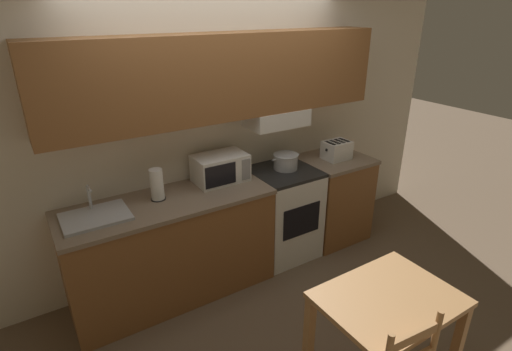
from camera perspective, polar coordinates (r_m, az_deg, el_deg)
name	(u,v)px	position (r m, az deg, el deg)	size (l,w,h in m)	color
ground_plane	(224,252)	(4.29, -4.66, -10.88)	(16.00, 16.00, 0.00)	brown
wall_back	(223,108)	(3.60, -4.78, 9.57)	(5.44, 0.38, 2.55)	silver
lower_counter_main	(172,248)	(3.58, -11.91, -10.06)	(1.75, 0.64, 0.92)	brown
lower_counter_right_stub	(332,197)	(4.44, 10.75, -3.09)	(0.69, 0.64, 0.92)	brown
stove_range	(283,212)	(4.06, 3.82, -5.29)	(0.61, 0.62, 0.92)	white
cooking_pot	(286,161)	(3.88, 4.26, 2.09)	(0.32, 0.25, 0.15)	#B7BABF
microwave	(220,168)	(3.60, -5.13, 1.08)	(0.47, 0.31, 0.25)	white
toaster	(337,150)	(4.21, 11.44, 3.59)	(0.28, 0.21, 0.19)	white
sink_basin	(95,216)	(3.24, -21.96, -5.42)	(0.49, 0.37, 0.22)	#B7BABF
paper_towel_roll	(157,185)	(3.34, -13.98, -1.27)	(0.12, 0.12, 0.26)	black
dining_table	(387,314)	(2.77, 18.15, -18.34)	(0.84, 0.64, 0.75)	#B27F4C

